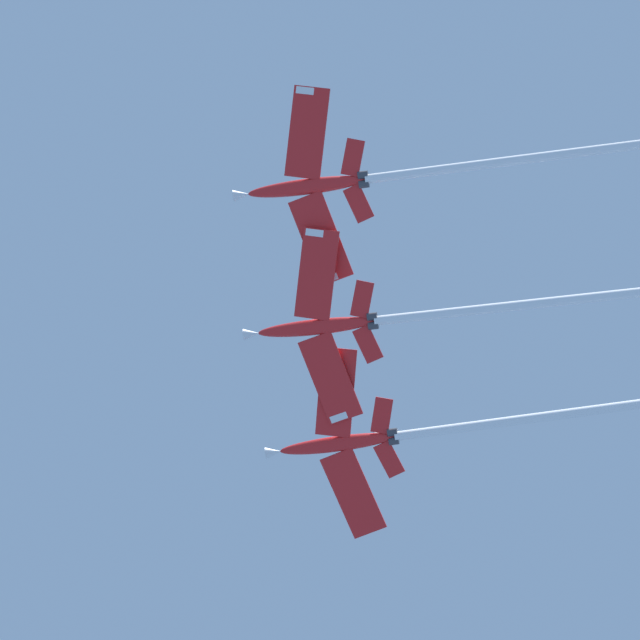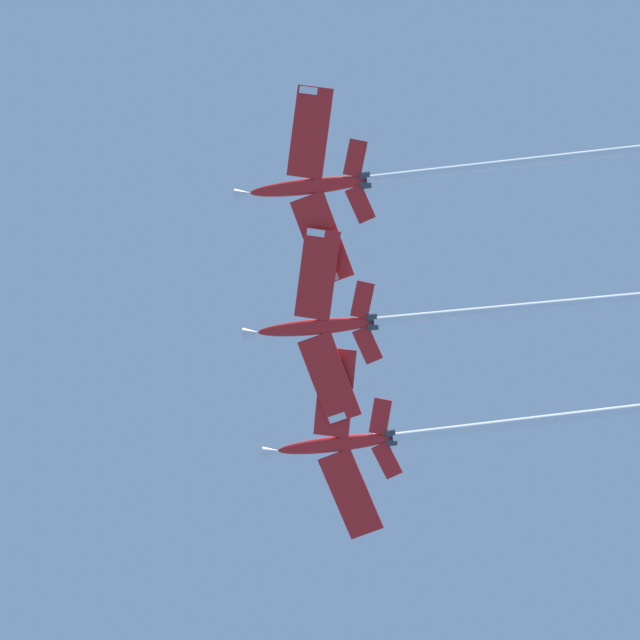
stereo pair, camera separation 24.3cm
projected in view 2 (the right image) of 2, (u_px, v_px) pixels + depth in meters
name	position (u px, v px, depth m)	size (l,w,h in m)	color
jet_inner_left	(413.00, 175.00, 132.79)	(19.86, 51.20, 10.06)	red
jet_centre	(399.00, 319.00, 133.84)	(19.85, 44.92, 9.45)	red
jet_inner_right	(436.00, 432.00, 135.45)	(19.82, 49.46, 9.67)	red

